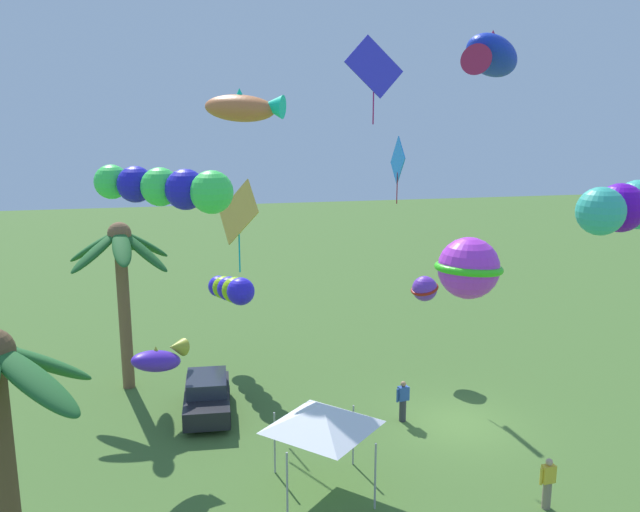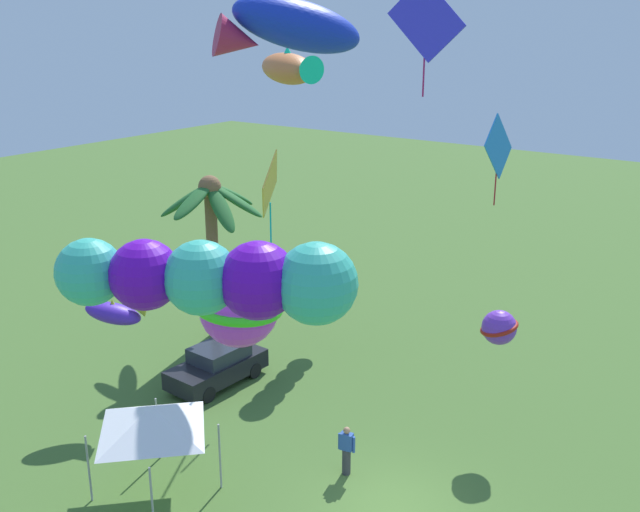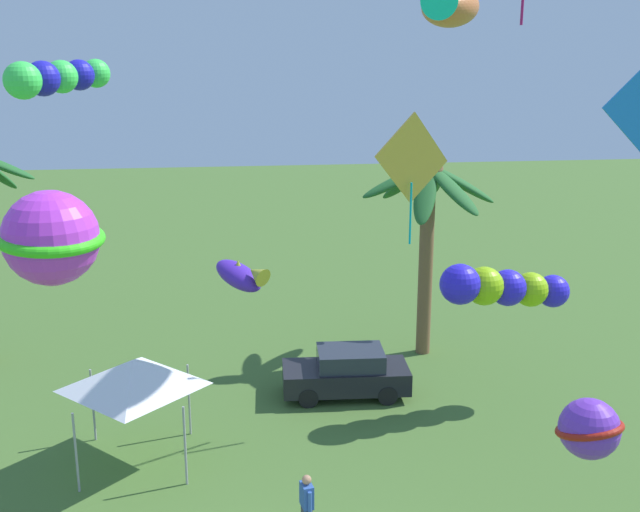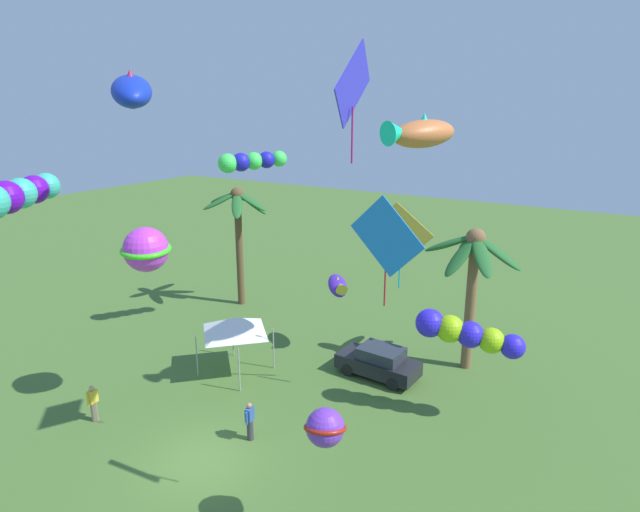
# 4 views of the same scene
# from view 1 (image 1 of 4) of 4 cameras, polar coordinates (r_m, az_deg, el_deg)

# --- Properties ---
(ground_plane) EXTENTS (120.00, 120.00, 0.00)m
(ground_plane) POSITION_cam_1_polar(r_m,az_deg,el_deg) (26.61, 11.51, -13.66)
(ground_plane) COLOR #476B2D
(palm_tree_0) EXTENTS (4.76, 4.32, 7.07)m
(palm_tree_0) POSITION_cam_1_polar(r_m,az_deg,el_deg) (28.66, -16.32, -0.62)
(palm_tree_0) COLOR brown
(palm_tree_0) RESTS_ON ground
(parked_car_0) EXTENTS (3.99, 1.91, 1.51)m
(parked_car_0) POSITION_cam_1_polar(r_m,az_deg,el_deg) (26.88, -9.47, -11.52)
(parked_car_0) COLOR black
(parked_car_0) RESTS_ON ground
(spectator_0) EXTENTS (0.26, 0.55, 1.59)m
(spectator_0) POSITION_cam_1_polar(r_m,az_deg,el_deg) (21.99, 18.59, -17.63)
(spectator_0) COLOR gray
(spectator_0) RESTS_ON ground
(spectator_1) EXTENTS (0.29, 0.54, 1.59)m
(spectator_1) POSITION_cam_1_polar(r_m,az_deg,el_deg) (26.17, 6.98, -11.98)
(spectator_1) COLOR #38383D
(spectator_1) RESTS_ON ground
(festival_tent) EXTENTS (2.86, 2.86, 2.85)m
(festival_tent) POSITION_cam_1_polar(r_m,az_deg,el_deg) (21.01, 0.22, -13.31)
(festival_tent) COLOR #9E9EA3
(festival_tent) RESTS_ON ground
(kite_diamond_1) EXTENTS (2.36, 1.34, 3.69)m
(kite_diamond_1) POSITION_cam_1_polar(r_m,az_deg,el_deg) (26.49, -6.87, 3.56)
(kite_diamond_1) COLOR gold
(kite_tube_2) EXTENTS (4.24, 1.83, 1.65)m
(kite_tube_2) POSITION_cam_1_polar(r_m,az_deg,el_deg) (30.04, -7.52, -2.77)
(kite_tube_2) COLOR #2B1FEB
(kite_ball_3) EXTENTS (2.79, 2.79, 1.79)m
(kite_ball_3) POSITION_cam_1_polar(r_m,az_deg,el_deg) (19.99, 12.39, -1.00)
(kite_ball_3) COLOR #CF39E5
(kite_fish_4) EXTENTS (2.55, 3.41, 1.36)m
(kite_fish_4) POSITION_cam_1_polar(r_m,az_deg,el_deg) (26.95, -6.38, 12.30)
(kite_fish_4) COLOR orange
(kite_diamond_5) EXTENTS (0.40, 2.50, 3.47)m
(kite_diamond_5) POSITION_cam_1_polar(r_m,az_deg,el_deg) (27.85, 4.56, 15.48)
(kite_diamond_5) COLOR #3633DD
(kite_tube_6) EXTENTS (2.48, 3.28, 1.05)m
(kite_tube_6) POSITION_cam_1_polar(r_m,az_deg,el_deg) (16.53, -12.78, 5.64)
(kite_tube_6) COLOR #3EED53
(kite_fish_7) EXTENTS (3.13, 2.86, 1.60)m
(kite_fish_7) POSITION_cam_1_polar(r_m,az_deg,el_deg) (20.69, 14.12, 15.96)
(kite_fish_7) COLOR #132DBD
(kite_diamond_8) EXTENTS (2.14, 0.12, 2.99)m
(kite_diamond_8) POSITION_cam_1_polar(r_m,az_deg,el_deg) (30.32, 6.55, 7.90)
(kite_diamond_8) COLOR blue
(kite_ball_9) EXTENTS (1.67, 1.67, 1.13)m
(kite_ball_9) POSITION_cam_1_polar(r_m,az_deg,el_deg) (30.41, 8.79, -2.72)
(kite_ball_9) COLOR purple
(kite_fish_10) EXTENTS (2.04, 2.21, 1.19)m
(kite_fish_10) POSITION_cam_1_polar(r_m,az_deg,el_deg) (22.90, -13.35, -8.39)
(kite_fish_10) COLOR #4822B9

